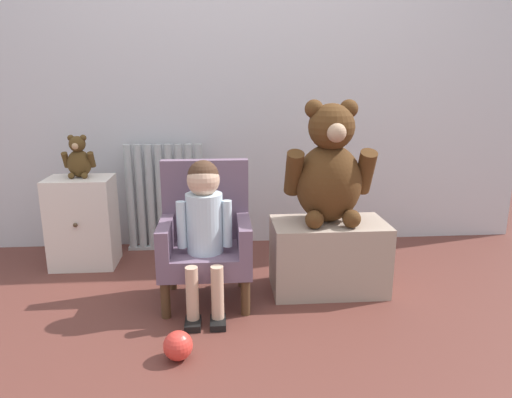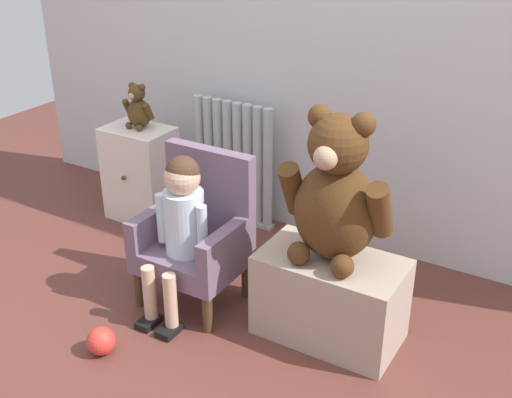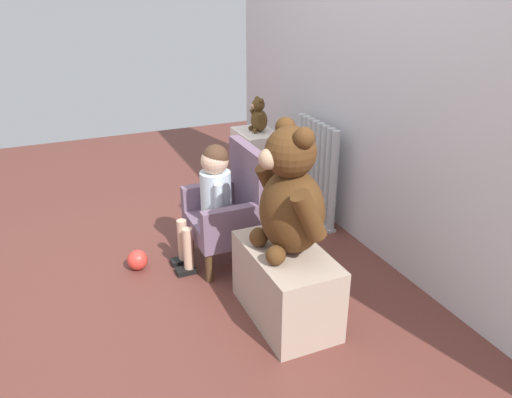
# 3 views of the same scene
# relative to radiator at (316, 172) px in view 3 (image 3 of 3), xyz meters

# --- Properties ---
(ground_plane) EXTENTS (6.00, 6.00, 0.00)m
(ground_plane) POSITION_rel_radiator_xyz_m (0.46, -1.17, -0.34)
(ground_plane) COLOR brown
(back_wall) EXTENTS (3.80, 0.05, 2.40)m
(back_wall) POSITION_rel_radiator_xyz_m (0.46, 0.12, 0.86)
(back_wall) COLOR silver
(back_wall) RESTS_ON ground_plane
(radiator) EXTENTS (0.50, 0.05, 0.68)m
(radiator) POSITION_rel_radiator_xyz_m (0.00, 0.00, 0.00)
(radiator) COLOR #B1BABB
(radiator) RESTS_ON ground_plane
(small_dresser) EXTENTS (0.36, 0.28, 0.52)m
(small_dresser) POSITION_rel_radiator_xyz_m (-0.45, -0.24, -0.07)
(small_dresser) COLOR silver
(small_dresser) RESTS_ON ground_plane
(child_armchair) EXTENTS (0.43, 0.37, 0.68)m
(child_armchair) POSITION_rel_radiator_xyz_m (0.27, -0.71, -0.02)
(child_armchair) COLOR slate
(child_armchair) RESTS_ON ground_plane
(child_figure) EXTENTS (0.25, 0.35, 0.71)m
(child_figure) POSITION_rel_radiator_xyz_m (0.27, -0.82, 0.12)
(child_figure) COLOR silver
(child_figure) RESTS_ON ground_plane
(low_bench) EXTENTS (0.58, 0.32, 0.36)m
(low_bench) POSITION_rel_radiator_xyz_m (0.90, -0.67, -0.16)
(low_bench) COLOR tan
(low_bench) RESTS_ON ground_plane
(large_teddy_bear) EXTENTS (0.44, 0.31, 0.61)m
(large_teddy_bear) POSITION_rel_radiator_xyz_m (0.89, -0.65, 0.29)
(large_teddy_bear) COLOR #4F2F15
(large_teddy_bear) RESTS_ON low_bench
(small_teddy_bear) EXTENTS (0.17, 0.12, 0.24)m
(small_teddy_bear) POSITION_rel_radiator_xyz_m (-0.44, -0.22, 0.29)
(small_teddy_bear) COLOR #4E3719
(small_teddy_bear) RESTS_ON small_dresser
(toy_ball) EXTENTS (0.12, 0.12, 0.12)m
(toy_ball) POSITION_rel_radiator_xyz_m (0.18, -1.24, -0.28)
(toy_ball) COLOR red
(toy_ball) RESTS_ON ground_plane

